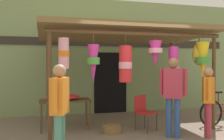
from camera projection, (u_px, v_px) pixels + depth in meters
The scene contains 10 objects.
ground_plane at pixel (132, 133), 5.92m from camera, with size 30.00×30.00×0.00m, color #756656.
shop_facade at pixel (105, 56), 8.53m from camera, with size 9.70×0.29×3.74m.
market_stall_canopy at pixel (131, 41), 6.61m from camera, with size 4.45×2.67×2.55m.
display_table at pixel (65, 103), 6.28m from camera, with size 1.24×0.61×0.73m.
flower_heap_on_table at pixel (64, 97), 6.27m from camera, with size 0.83×0.58×0.14m.
folding_chair at pixel (144, 110), 6.17m from camera, with size 0.54×0.54×0.84m.
wicker_basket_by_table at pixel (112, 129), 5.92m from camera, with size 0.43×0.43×0.18m, color brown.
vendor_in_orange at pixel (60, 104), 4.17m from camera, with size 0.35×0.56×1.60m.
customer_foreground at pixel (173, 90), 5.55m from camera, with size 0.51×0.41×1.74m.
shopper_by_bananas at pixel (208, 96), 5.64m from camera, with size 0.39×0.53×1.53m.
Camera 1 is at (-1.99, -5.57, 1.58)m, focal length 40.92 mm.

